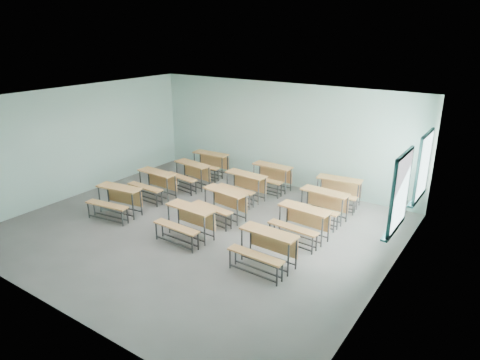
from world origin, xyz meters
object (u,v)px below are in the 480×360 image
object	(u,v)px
desk_unit_r2c2	(322,202)
desk_unit_r3c0	(209,161)
desk_unit_r0c2	(266,244)
desk_unit_r1c0	(155,181)
desk_unit_r1c1	(222,201)
desk_unit_r2c1	(244,183)
desk_unit_r1c2	(302,219)
desk_unit_r3c2	(338,188)
desk_unit_r2c0	(190,172)
desk_unit_r3c1	(270,174)
desk_unit_r0c1	(187,218)
desk_unit_r0c0	(117,197)

from	to	relation	value
desk_unit_r2c2	desk_unit_r3c0	size ratio (longest dim) A/B	1.00
desk_unit_r0c2	desk_unit_r1c0	distance (m)	4.92
desk_unit_r1c1	desk_unit_r2c1	distance (m)	1.45
desk_unit_r1c2	desk_unit_r2c2	distance (m)	1.27
desk_unit_r1c0	desk_unit_r3c2	world-z (taller)	same
desk_unit_r1c1	desk_unit_r2c0	bearing A→B (deg)	155.81
desk_unit_r1c0	desk_unit_r3c1	xyz separation A→B (m)	(2.48, 2.44, 0.00)
desk_unit_r2c0	desk_unit_r1c2	bearing A→B (deg)	-7.72
desk_unit_r0c1	desk_unit_r2c0	bearing A→B (deg)	131.44
desk_unit_r1c0	desk_unit_r2c2	xyz separation A→B (m)	(4.71, 1.29, 0.00)
desk_unit_r2c0	desk_unit_r3c2	distance (m)	4.53
desk_unit_r1c2	desk_unit_r2c0	size ratio (longest dim) A/B	0.97
desk_unit_r0c0	desk_unit_r0c1	xyz separation A→B (m)	(2.42, 0.04, 0.00)
desk_unit_r0c2	desk_unit_r1c0	bearing A→B (deg)	163.50
desk_unit_r0c1	desk_unit_r2c0	distance (m)	3.46
desk_unit_r0c0	desk_unit_r2c0	distance (m)	2.72
desk_unit_r0c0	desk_unit_r1c1	bearing A→B (deg)	21.28
desk_unit_r2c2	desk_unit_r3c1	bearing A→B (deg)	154.96
desk_unit_r0c0	desk_unit_r3c1	world-z (taller)	same
desk_unit_r1c1	desk_unit_r3c1	distance (m)	2.55
desk_unit_r1c0	desk_unit_r1c2	world-z (taller)	same
desk_unit_r0c1	desk_unit_r2c0	world-z (taller)	same
desk_unit_r0c0	desk_unit_r2c0	bearing A→B (deg)	77.57
desk_unit_r1c0	desk_unit_r3c1	bearing A→B (deg)	46.66
desk_unit_r3c0	desk_unit_r3c1	world-z (taller)	same
desk_unit_r1c0	desk_unit_r3c0	size ratio (longest dim) A/B	0.99
desk_unit_r3c0	desk_unit_r3c2	world-z (taller)	same
desk_unit_r1c0	desk_unit_r2c0	distance (m)	1.26
desk_unit_r2c1	desk_unit_r2c0	bearing A→B (deg)	-173.72
desk_unit_r0c2	desk_unit_r1c0	world-z (taller)	same
desk_unit_r0c0	desk_unit_r1c2	xyz separation A→B (m)	(4.66, 1.50, 0.00)
desk_unit_r3c0	desk_unit_r1c2	bearing A→B (deg)	-30.29
desk_unit_r0c1	desk_unit_r2c1	world-z (taller)	same
desk_unit_r1c2	desk_unit_r2c2	bearing A→B (deg)	95.57
desk_unit_r1c0	desk_unit_r1c2	bearing A→B (deg)	2.35
desk_unit_r1c2	desk_unit_r3c0	xyz separation A→B (m)	(-4.65, 2.42, 0.00)
desk_unit_r1c2	desk_unit_r2c1	size ratio (longest dim) A/B	1.00
desk_unit_r1c1	desk_unit_r3c0	size ratio (longest dim) A/B	1.04
desk_unit_r1c2	desk_unit_r3c1	bearing A→B (deg)	136.88
desk_unit_r2c2	desk_unit_r3c1	xyz separation A→B (m)	(-2.22, 1.15, 0.00)
desk_unit_r1c1	desk_unit_r2c1	bearing A→B (deg)	107.99
desk_unit_r3c0	desk_unit_r3c1	distance (m)	2.39
desk_unit_r0c1	desk_unit_r2c1	distance (m)	2.77
desk_unit_r3c1	desk_unit_r3c2	xyz separation A→B (m)	(2.18, 0.00, 0.00)
desk_unit_r0c1	desk_unit_r1c2	bearing A→B (deg)	35.01
desk_unit_r0c0	desk_unit_r1c2	distance (m)	4.90
desk_unit_r0c0	desk_unit_r2c2	distance (m)	5.39
desk_unit_r3c1	desk_unit_r1c0	bearing A→B (deg)	-133.82
desk_unit_r2c1	desk_unit_r3c0	size ratio (longest dim) A/B	1.01
desk_unit_r0c1	desk_unit_r3c1	bearing A→B (deg)	92.21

